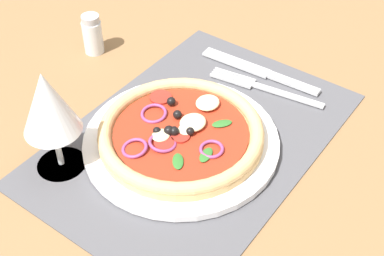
% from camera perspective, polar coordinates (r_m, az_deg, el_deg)
% --- Properties ---
extents(ground_plane, '(1.90, 1.40, 0.02)m').
position_cam_1_polar(ground_plane, '(0.76, 0.32, -1.72)').
color(ground_plane, olive).
extents(placemat, '(0.44, 0.31, 0.00)m').
position_cam_1_polar(placemat, '(0.75, 0.33, -0.95)').
color(placemat, '#4C4C51').
rests_on(placemat, ground_plane).
extents(plate, '(0.26, 0.26, 0.01)m').
position_cam_1_polar(plate, '(0.73, -1.15, -1.41)').
color(plate, white).
rests_on(plate, placemat).
extents(pizza, '(0.22, 0.22, 0.03)m').
position_cam_1_polar(pizza, '(0.72, -1.17, -0.47)').
color(pizza, tan).
rests_on(pizza, plate).
extents(fork, '(0.04, 0.18, 0.00)m').
position_cam_1_polar(fork, '(0.83, 7.13, 4.36)').
color(fork, silver).
rests_on(fork, placemat).
extents(knife, '(0.03, 0.20, 0.01)m').
position_cam_1_polar(knife, '(0.86, 6.98, 6.00)').
color(knife, silver).
rests_on(knife, placemat).
extents(wine_glass, '(0.07, 0.07, 0.15)m').
position_cam_1_polar(wine_glass, '(0.66, -14.87, 2.26)').
color(wine_glass, silver).
rests_on(wine_glass, ground_plane).
extents(pepper_shaker, '(0.03, 0.03, 0.07)m').
position_cam_1_polar(pepper_shaker, '(0.91, -10.41, 9.63)').
color(pepper_shaker, silver).
rests_on(pepper_shaker, ground_plane).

